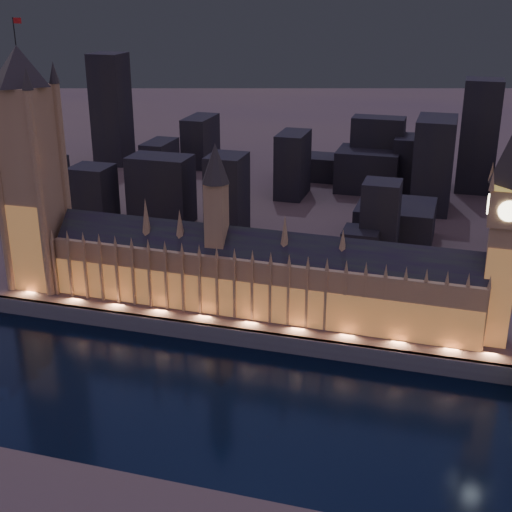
# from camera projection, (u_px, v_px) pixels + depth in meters

# --- Properties ---
(ground_plane) EXTENTS (2000.00, 2000.00, 0.00)m
(ground_plane) POSITION_uv_depth(u_px,v_px,m) (205.00, 393.00, 281.83)
(ground_plane) COLOR black
(ground_plane) RESTS_ON ground
(north_bank) EXTENTS (2000.00, 960.00, 8.00)m
(north_bank) POSITION_uv_depth(u_px,v_px,m) (377.00, 130.00, 744.69)
(north_bank) COLOR #45343E
(north_bank) RESTS_ON ground
(embankment_wall) EXTENTS (2000.00, 2.50, 8.00)m
(embankment_wall) POSITION_uv_depth(u_px,v_px,m) (236.00, 337.00, 316.98)
(embankment_wall) COLOR #4F4B57
(embankment_wall) RESTS_ON ground
(palace_of_westminster) EXTENTS (202.00, 23.64, 78.00)m
(palace_of_westminster) POSITION_uv_depth(u_px,v_px,m) (257.00, 274.00, 326.47)
(palace_of_westminster) COLOR #9A7350
(palace_of_westminster) RESTS_ON north_bank
(victoria_tower) EXTENTS (31.68, 31.68, 128.82)m
(victoria_tower) POSITION_uv_depth(u_px,v_px,m) (29.00, 160.00, 339.86)
(victoria_tower) COLOR #9A7350
(victoria_tower) RESTS_ON north_bank
(elizabeth_tower) EXTENTS (18.00, 18.00, 101.71)m
(elizabeth_tower) POSITION_uv_depth(u_px,v_px,m) (507.00, 215.00, 285.08)
(elizabeth_tower) COLOR #9A7350
(elizabeth_tower) RESTS_ON north_bank
(city_backdrop) EXTENTS (479.54, 215.63, 89.32)m
(city_backdrop) POSITION_uv_depth(u_px,v_px,m) (382.00, 170.00, 480.89)
(city_backdrop) COLOR black
(city_backdrop) RESTS_ON north_bank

